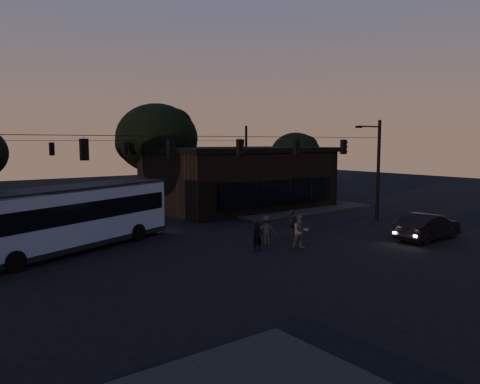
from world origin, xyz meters
TOP-DOWN VIEW (x-y plane):
  - ground at (0.00, 0.00)m, footprint 120.00×120.00m
  - sidewalk_far_right at (12.00, 14.00)m, footprint 14.00×10.00m
  - building at (9.00, 15.97)m, footprint 15.40×10.41m
  - tree_behind at (4.00, 22.00)m, footprint 7.60×7.60m
  - tree_right at (18.00, 18.00)m, footprint 5.20×5.20m
  - signal_rig_near at (0.00, 4.00)m, footprint 26.24×0.30m
  - signal_rig_far at (0.00, 20.00)m, footprint 26.24×0.30m
  - bus at (-8.44, 8.11)m, footprint 12.58×7.32m
  - car at (9.53, -2.22)m, footprint 4.96×1.85m
  - pedestrian_a at (-0.56, 1.71)m, footprint 0.64×0.49m
  - pedestrian_b at (1.80, 0.82)m, footprint 1.14×1.04m
  - pedestrian_c at (3.32, 3.09)m, footprint 1.11×0.91m
  - pedestrian_d at (0.98, 2.70)m, footprint 1.25×1.20m

SIDE VIEW (x-z plane):
  - ground at x=0.00m, z-range 0.00..0.00m
  - sidewalk_far_right at x=12.00m, z-range 0.00..0.15m
  - pedestrian_a at x=-0.56m, z-range 0.00..1.56m
  - car at x=9.53m, z-range 0.00..1.62m
  - pedestrian_d at x=0.98m, z-range 0.00..1.71m
  - pedestrian_c at x=3.32m, z-range 0.00..1.77m
  - pedestrian_b at x=1.80m, z-range 0.00..1.91m
  - bus at x=-8.44m, z-range 0.21..3.71m
  - building at x=9.00m, z-range 0.01..5.41m
  - signal_rig_far at x=0.00m, z-range 0.45..7.95m
  - signal_rig_near at x=0.00m, z-range 0.70..8.20m
  - tree_right at x=18.00m, z-range 1.20..8.06m
  - tree_behind at x=4.00m, z-range 1.48..10.91m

